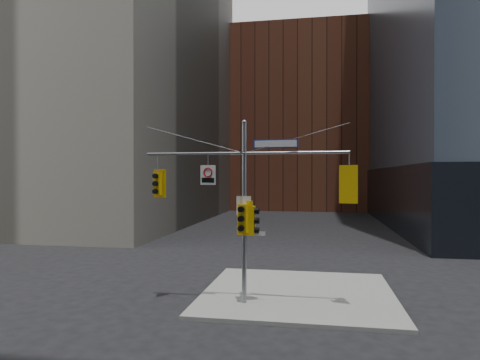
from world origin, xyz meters
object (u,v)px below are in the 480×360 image
(traffic_light_west_arm, at_px, (158,184))
(street_sign_blade, at_px, (275,144))
(traffic_light_east_arm, at_px, (349,184))
(regulatory_sign_arm, at_px, (208,174))
(traffic_light_pole_front, at_px, (243,218))
(signal_assembly, at_px, (244,194))
(traffic_light_pole_side, at_px, (253,221))

(traffic_light_west_arm, bearing_deg, street_sign_blade, 12.36)
(traffic_light_east_arm, bearing_deg, regulatory_sign_arm, 12.98)
(traffic_light_pole_front, height_order, street_sign_blade, street_sign_blade)
(signal_assembly, relative_size, traffic_light_east_arm, 5.64)
(traffic_light_west_arm, distance_m, regulatory_sign_arm, 2.14)
(traffic_light_pole_front, distance_m, street_sign_blade, 3.13)
(traffic_light_west_arm, xyz_separation_m, street_sign_blade, (4.78, -0.01, 1.55))
(signal_assembly, relative_size, regulatory_sign_arm, 10.27)
(regulatory_sign_arm, bearing_deg, traffic_light_pole_side, 6.07)
(traffic_light_west_arm, relative_size, traffic_light_pole_front, 0.86)
(traffic_light_west_arm, bearing_deg, regulatory_sign_arm, 11.58)
(traffic_light_west_arm, height_order, traffic_light_pole_side, traffic_light_west_arm)
(regulatory_sign_arm, bearing_deg, street_sign_blade, 5.77)
(traffic_light_pole_side, bearing_deg, street_sign_blade, -87.08)
(traffic_light_east_arm, relative_size, traffic_light_pole_front, 1.05)
(traffic_light_east_arm, height_order, traffic_light_pole_side, traffic_light_east_arm)
(signal_assembly, height_order, regulatory_sign_arm, signal_assembly)
(signal_assembly, bearing_deg, traffic_light_pole_front, -89.71)
(traffic_light_west_arm, height_order, traffic_light_pole_front, traffic_light_west_arm)
(signal_assembly, relative_size, traffic_light_west_arm, 6.91)
(traffic_light_west_arm, relative_size, street_sign_blade, 0.67)
(street_sign_blade, xyz_separation_m, regulatory_sign_arm, (-2.67, -0.02, -1.17))
(traffic_light_pole_front, height_order, regulatory_sign_arm, regulatory_sign_arm)
(regulatory_sign_arm, bearing_deg, signal_assembly, 6.07)
(street_sign_blade, distance_m, regulatory_sign_arm, 2.92)
(signal_assembly, relative_size, street_sign_blade, 4.59)
(traffic_light_pole_side, bearing_deg, traffic_light_west_arm, 92.90)
(traffic_light_west_arm, distance_m, traffic_light_pole_front, 3.81)
(traffic_light_west_arm, distance_m, traffic_light_east_arm, 7.54)
(signal_assembly, height_order, traffic_light_pole_side, signal_assembly)
(traffic_light_pole_side, bearing_deg, traffic_light_pole_front, 132.76)
(street_sign_blade, bearing_deg, traffic_light_pole_front, -162.07)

